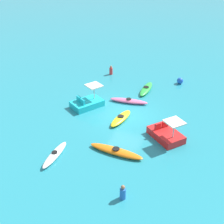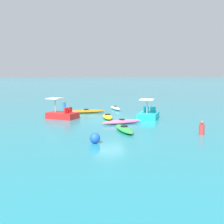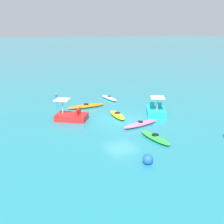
{
  "view_description": "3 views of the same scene",
  "coord_description": "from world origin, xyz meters",
  "px_view_note": "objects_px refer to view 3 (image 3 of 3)",
  "views": [
    {
      "loc": [
        -19.07,
        -6.43,
        11.91
      ],
      "look_at": [
        -0.35,
        0.98,
        0.27
      ],
      "focal_mm": 49.6,
      "sensor_mm": 36.0,
      "label": 1
    },
    {
      "loc": [
        21.82,
        -5.84,
        3.67
      ],
      "look_at": [
        -2.03,
        0.83,
        0.36
      ],
      "focal_mm": 46.01,
      "sensor_mm": 36.0,
      "label": 2
    },
    {
      "loc": [
        17.84,
        -10.84,
        6.82
      ],
      "look_at": [
        -0.76,
        -0.41,
        0.5
      ],
      "focal_mm": 44.22,
      "sensor_mm": 36.0,
      "label": 3
    }
  ],
  "objects_px": {
    "kayak_yellow": "(117,115)",
    "pedal_boat_cyan": "(156,111)",
    "pedal_boat_red": "(71,116)",
    "person_near_shore": "(56,98)",
    "kayak_orange": "(86,106)",
    "kayak_pink": "(140,124)",
    "kayak_white": "(109,98)",
    "kayak_green": "(155,137)",
    "buoy_blue": "(148,159)"
  },
  "relations": [
    {
      "from": "kayak_yellow",
      "to": "pedal_boat_cyan",
      "type": "bearing_deg",
      "value": 72.68
    },
    {
      "from": "pedal_boat_red",
      "to": "kayak_yellow",
      "type": "bearing_deg",
      "value": 73.85
    },
    {
      "from": "pedal_boat_red",
      "to": "person_near_shore",
      "type": "xyz_separation_m",
      "value": [
        -6.19,
        0.84,
        0.05
      ]
    },
    {
      "from": "kayak_yellow",
      "to": "pedal_boat_cyan",
      "type": "height_order",
      "value": "pedal_boat_cyan"
    },
    {
      "from": "kayak_orange",
      "to": "kayak_pink",
      "type": "height_order",
      "value": "same"
    },
    {
      "from": "person_near_shore",
      "to": "pedal_boat_red",
      "type": "bearing_deg",
      "value": -7.69
    },
    {
      "from": "kayak_orange",
      "to": "pedal_boat_red",
      "type": "bearing_deg",
      "value": -42.21
    },
    {
      "from": "kayak_white",
      "to": "kayak_green",
      "type": "relative_size",
      "value": 0.96
    },
    {
      "from": "kayak_white",
      "to": "kayak_yellow",
      "type": "height_order",
      "value": "same"
    },
    {
      "from": "kayak_green",
      "to": "kayak_white",
      "type": "bearing_deg",
      "value": 166.54
    },
    {
      "from": "kayak_green",
      "to": "person_near_shore",
      "type": "distance_m",
      "value": 12.93
    },
    {
      "from": "kayak_orange",
      "to": "kayak_pink",
      "type": "bearing_deg",
      "value": 12.19
    },
    {
      "from": "kayak_green",
      "to": "pedal_boat_red",
      "type": "relative_size",
      "value": 1.04
    },
    {
      "from": "pedal_boat_red",
      "to": "buoy_blue",
      "type": "bearing_deg",
      "value": 4.98
    },
    {
      "from": "kayak_orange",
      "to": "pedal_boat_cyan",
      "type": "xyz_separation_m",
      "value": [
        4.81,
        4.28,
        0.17
      ]
    },
    {
      "from": "pedal_boat_red",
      "to": "pedal_boat_cyan",
      "type": "distance_m",
      "value": 7.1
    },
    {
      "from": "pedal_boat_red",
      "to": "buoy_blue",
      "type": "xyz_separation_m",
      "value": [
        9.06,
        0.79,
        -0.05
      ]
    },
    {
      "from": "pedal_boat_cyan",
      "to": "person_near_shore",
      "type": "relative_size",
      "value": 3.22
    },
    {
      "from": "kayak_pink",
      "to": "kayak_yellow",
      "type": "bearing_deg",
      "value": -173.03
    },
    {
      "from": "person_near_shore",
      "to": "kayak_pink",
      "type": "bearing_deg",
      "value": 17.23
    },
    {
      "from": "kayak_orange",
      "to": "kayak_yellow",
      "type": "xyz_separation_m",
      "value": [
        3.82,
        1.09,
        0.0
      ]
    },
    {
      "from": "kayak_green",
      "to": "pedal_boat_red",
      "type": "height_order",
      "value": "pedal_boat_red"
    },
    {
      "from": "kayak_green",
      "to": "buoy_blue",
      "type": "height_order",
      "value": "buoy_blue"
    },
    {
      "from": "pedal_boat_cyan",
      "to": "buoy_blue",
      "type": "relative_size",
      "value": 4.93
    },
    {
      "from": "kayak_green",
      "to": "person_near_shore",
      "type": "relative_size",
      "value": 3.33
    },
    {
      "from": "kayak_pink",
      "to": "buoy_blue",
      "type": "xyz_separation_m",
      "value": [
        5.22,
        -3.16,
        0.12
      ]
    },
    {
      "from": "kayak_pink",
      "to": "person_near_shore",
      "type": "xyz_separation_m",
      "value": [
        -10.03,
        -3.11,
        0.22
      ]
    },
    {
      "from": "kayak_pink",
      "to": "buoy_blue",
      "type": "bearing_deg",
      "value": -31.14
    },
    {
      "from": "kayak_yellow",
      "to": "person_near_shore",
      "type": "relative_size",
      "value": 3.1
    },
    {
      "from": "kayak_pink",
      "to": "kayak_green",
      "type": "xyz_separation_m",
      "value": [
        2.67,
        -0.69,
        0.0
      ]
    },
    {
      "from": "kayak_white",
      "to": "kayak_green",
      "type": "xyz_separation_m",
      "value": [
        10.99,
        -2.63,
        0.0
      ]
    },
    {
      "from": "kayak_yellow",
      "to": "kayak_green",
      "type": "height_order",
      "value": "same"
    },
    {
      "from": "buoy_blue",
      "to": "person_near_shore",
      "type": "bearing_deg",
      "value": 179.83
    },
    {
      "from": "kayak_white",
      "to": "kayak_pink",
      "type": "relative_size",
      "value": 0.89
    },
    {
      "from": "kayak_white",
      "to": "buoy_blue",
      "type": "bearing_deg",
      "value": -20.61
    },
    {
      "from": "pedal_boat_red",
      "to": "buoy_blue",
      "type": "distance_m",
      "value": 9.1
    },
    {
      "from": "kayak_pink",
      "to": "person_near_shore",
      "type": "distance_m",
      "value": 10.5
    },
    {
      "from": "kayak_orange",
      "to": "person_near_shore",
      "type": "bearing_deg",
      "value": -153.78
    },
    {
      "from": "kayak_orange",
      "to": "buoy_blue",
      "type": "distance_m",
      "value": 11.96
    },
    {
      "from": "pedal_boat_cyan",
      "to": "kayak_yellow",
      "type": "bearing_deg",
      "value": -107.32
    },
    {
      "from": "kayak_orange",
      "to": "pedal_boat_cyan",
      "type": "bearing_deg",
      "value": 41.66
    },
    {
      "from": "kayak_white",
      "to": "buoy_blue",
      "type": "xyz_separation_m",
      "value": [
        13.55,
        -5.09,
        0.12
      ]
    },
    {
      "from": "kayak_pink",
      "to": "buoy_blue",
      "type": "relative_size",
      "value": 5.49
    },
    {
      "from": "kayak_white",
      "to": "pedal_boat_cyan",
      "type": "height_order",
      "value": "pedal_boat_cyan"
    },
    {
      "from": "kayak_pink",
      "to": "person_near_shore",
      "type": "relative_size",
      "value": 3.58
    },
    {
      "from": "kayak_white",
      "to": "kayak_orange",
      "type": "bearing_deg",
      "value": -63.1
    },
    {
      "from": "pedal_boat_red",
      "to": "person_near_shore",
      "type": "bearing_deg",
      "value": 172.31
    },
    {
      "from": "kayak_orange",
      "to": "kayak_green",
      "type": "relative_size",
      "value": 1.23
    },
    {
      "from": "kayak_yellow",
      "to": "kayak_white",
      "type": "bearing_deg",
      "value": 157.58
    },
    {
      "from": "kayak_white",
      "to": "pedal_boat_red",
      "type": "xyz_separation_m",
      "value": [
        4.48,
        -5.88,
        0.17
      ]
    }
  ]
}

